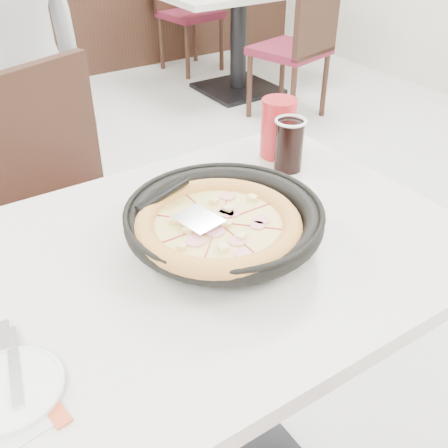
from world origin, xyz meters
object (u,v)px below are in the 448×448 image
main_table (190,377)px  bg_table_right (238,41)px  red_cup (278,128)px  chair_far (95,226)px  bg_chair_right_near (290,46)px  pizza_pan (224,227)px  side_plate (9,390)px  cola_glass (289,146)px  pizza (218,231)px  diner_person (25,72)px  bg_chair_right_far (190,11)px

main_table → bg_table_right: bearing=53.1°
red_cup → bg_table_right: (1.43, 2.24, -0.45)m
chair_far → bg_chair_right_near: (1.84, 1.28, 0.00)m
pizza_pan → side_plate: pizza_pan is taller
pizza_pan → bg_chair_right_near: (1.76, 1.90, -0.32)m
pizza_pan → side_plate: (-0.48, -0.14, -0.03)m
bg_chair_right_near → chair_far: bearing=-159.0°
bg_chair_right_near → side_plate: bearing=-151.4°
red_cup → bg_chair_right_near: size_ratio=0.17×
chair_far → cola_glass: size_ratio=7.31×
pizza → diner_person: (-0.03, 1.24, -0.00)m
cola_glass → bg_table_right: 2.77m
pizza → red_cup: (0.39, 0.30, 0.02)m
red_cup → bg_table_right: size_ratio=0.13×
cola_glass → diner_person: (-0.39, 1.02, -0.01)m
diner_person → bg_chair_right_near: size_ratio=1.70×
cola_glass → bg_chair_right_far: 3.31m
side_plate → bg_table_right: side_plate is taller
cola_glass → bg_chair_right_near: bearing=50.0°
main_table → bg_chair_right_far: (1.85, 3.15, 0.10)m
pizza_pan → diner_person: bearing=92.8°
chair_far → pizza: bearing=72.7°
diner_person → bg_chair_right_far: diner_person is taller
side_plate → pizza: bearing=14.6°
cola_glass → red_cup: 0.09m
pizza_pan → bg_chair_right_far: bg_chair_right_far is taller
diner_person → pizza: bearing=70.7°
cola_glass → bg_chair_right_far: bearing=64.3°
bg_chair_right_near → cola_glass: bearing=-143.8°
pizza_pan → diner_person: size_ratio=0.22×
main_table → diner_person: bearing=88.5°
main_table → cola_glass: bearing=22.9°
cola_glass → bg_table_right: bearing=57.9°
pizza → side_plate: 0.47m
cola_glass → pizza: bearing=-148.6°
side_plate → chair_far: bearing=62.4°
bg_chair_right_far → red_cup: bearing=56.9°
main_table → side_plate: side_plate is taller
main_table → bg_chair_right_near: bearing=45.5°
cola_glass → pizza_pan: bearing=-149.8°
bg_chair_right_near → pizza_pan: bearing=-146.6°
red_cup → bg_chair_right_near: bearing=49.1°
pizza_pan → bg_chair_right_far: (1.76, 3.16, -0.32)m
chair_far → pizza: 0.73m
side_plate → bg_chair_right_near: 3.05m
bg_table_right → diner_person: bearing=-144.9°
pizza_pan → bg_table_right: size_ratio=0.29×
diner_person → cola_glass: bearing=90.0°
bg_chair_right_near → bg_table_right: bearing=74.4°
diner_person → bg_table_right: size_ratio=1.35×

